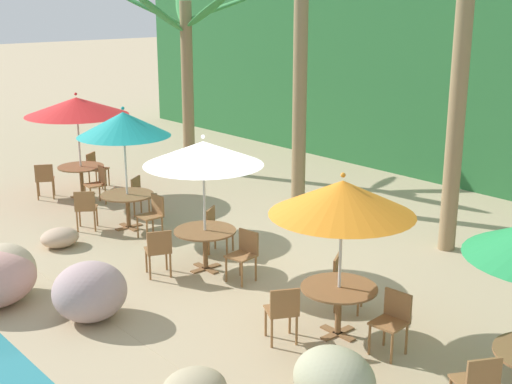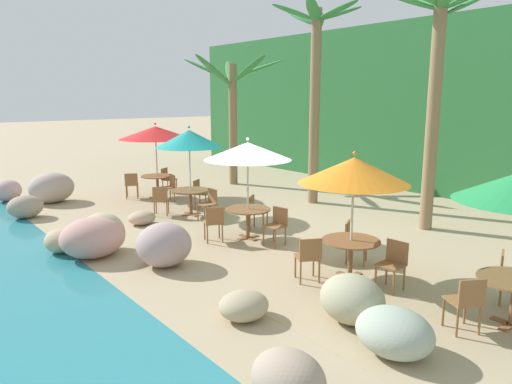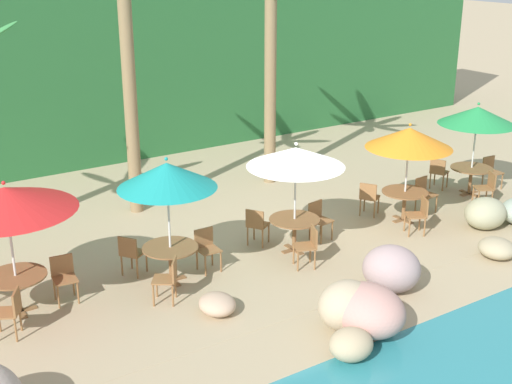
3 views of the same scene
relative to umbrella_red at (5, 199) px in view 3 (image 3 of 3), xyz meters
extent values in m
plane|color=tan|center=(5.88, -0.29, -2.19)|extent=(120.00, 120.00, 0.00)
cube|color=tan|center=(5.88, -0.29, -2.19)|extent=(18.00, 5.20, 0.01)
cube|color=#286633|center=(5.88, 8.71, 0.81)|extent=(28.00, 2.40, 6.00)
ellipsoid|color=tan|center=(2.98, -2.01, -2.01)|extent=(0.65, 0.75, 0.37)
ellipsoid|color=tan|center=(4.60, -3.69, -1.75)|extent=(1.07, 0.95, 0.88)
ellipsoid|color=tan|center=(9.14, -3.23, -1.97)|extent=(0.74, 0.80, 0.44)
ellipsoid|color=tan|center=(4.04, -4.45, -1.93)|extent=(0.75, 0.67, 0.52)
ellipsoid|color=tan|center=(4.80, -3.99, -1.76)|extent=(1.19, 1.38, 0.87)
ellipsoid|color=#B09393|center=(6.23, -3.06, -1.74)|extent=(1.10, 1.12, 0.89)
ellipsoid|color=tan|center=(10.24, -2.00, -1.82)|extent=(1.04, 0.90, 0.75)
cylinder|color=silver|center=(0.00, 0.00, -1.04)|extent=(0.04, 0.04, 2.29)
cone|color=red|center=(0.00, 0.00, 0.00)|extent=(2.43, 2.43, 0.42)
sphere|color=red|center=(0.00, 0.00, 0.29)|extent=(0.07, 0.07, 0.07)
cube|color=brown|center=(0.00, 0.00, -2.18)|extent=(0.60, 0.12, 0.03)
cube|color=brown|center=(0.00, 0.00, -2.18)|extent=(0.12, 0.60, 0.03)
cylinder|color=brown|center=(0.00, 0.00, -1.82)|extent=(0.09, 0.09, 0.71)
cylinder|color=brown|center=(0.00, 0.00, -1.47)|extent=(1.10, 1.10, 0.03)
cylinder|color=olive|center=(1.00, -0.30, -1.97)|extent=(0.04, 0.04, 0.45)
cylinder|color=olive|center=(0.65, -0.25, -1.97)|extent=(0.04, 0.04, 0.45)
cylinder|color=olive|center=(1.04, 0.06, -1.97)|extent=(0.04, 0.04, 0.45)
cylinder|color=olive|center=(0.69, 0.10, -1.97)|extent=(0.04, 0.04, 0.45)
cube|color=olive|center=(0.84, -0.10, -1.73)|extent=(0.47, 0.47, 0.03)
cube|color=olive|center=(0.87, 0.10, -1.53)|extent=(0.42, 0.08, 0.42)
cylinder|color=olive|center=(-0.32, -0.99, -1.97)|extent=(0.04, 0.04, 0.45)
cylinder|color=olive|center=(-0.16, -0.68, -1.97)|extent=(0.04, 0.04, 0.45)
cube|color=olive|center=(-0.40, -0.75, -1.73)|extent=(0.57, 0.57, 0.03)
cube|color=olive|center=(-0.22, -0.84, -1.53)|extent=(0.23, 0.39, 0.42)
cylinder|color=silver|center=(2.86, -0.41, -1.04)|extent=(0.04, 0.04, 2.31)
cone|color=teal|center=(2.86, -0.41, 0.02)|extent=(1.90, 1.90, 0.50)
sphere|color=teal|center=(2.86, -0.41, 0.34)|extent=(0.07, 0.07, 0.07)
cube|color=brown|center=(2.86, -0.41, -2.18)|extent=(0.60, 0.12, 0.03)
cube|color=brown|center=(2.86, -0.41, -2.18)|extent=(0.12, 0.60, 0.03)
cylinder|color=brown|center=(2.86, -0.41, -1.82)|extent=(0.09, 0.09, 0.71)
cylinder|color=brown|center=(2.86, -0.41, -1.47)|extent=(1.10, 1.10, 0.03)
cylinder|color=olive|center=(3.89, -0.59, -1.97)|extent=(0.04, 0.04, 0.45)
cylinder|color=olive|center=(3.53, -0.59, -1.97)|extent=(0.04, 0.04, 0.45)
cylinder|color=olive|center=(3.89, -0.24, -1.97)|extent=(0.04, 0.04, 0.45)
cylinder|color=olive|center=(3.54, -0.23, -1.97)|extent=(0.04, 0.04, 0.45)
cube|color=olive|center=(3.71, -0.41, -1.73)|extent=(0.42, 0.42, 0.03)
cube|color=olive|center=(3.71, -0.21, -1.53)|extent=(0.42, 0.04, 0.42)
cylinder|color=olive|center=(2.43, 0.54, -1.97)|extent=(0.04, 0.04, 0.45)
cylinder|color=olive|center=(2.63, 0.25, -1.97)|extent=(0.04, 0.04, 0.45)
cylinder|color=olive|center=(2.14, 0.34, -1.97)|extent=(0.04, 0.04, 0.45)
cylinder|color=olive|center=(2.34, 0.05, -1.97)|extent=(0.04, 0.04, 0.45)
cube|color=olive|center=(2.39, 0.30, -1.73)|extent=(0.58, 0.58, 0.03)
cube|color=olive|center=(2.22, 0.19, -1.53)|extent=(0.27, 0.37, 0.42)
cylinder|color=olive|center=(2.13, -1.15, -1.97)|extent=(0.04, 0.04, 0.45)
cylinder|color=olive|center=(2.33, -0.85, -1.97)|extent=(0.04, 0.04, 0.45)
cylinder|color=olive|center=(2.42, -1.35, -1.97)|extent=(0.04, 0.04, 0.45)
cylinder|color=olive|center=(2.62, -1.06, -1.97)|extent=(0.04, 0.04, 0.45)
cube|color=olive|center=(2.37, -1.10, -1.73)|extent=(0.58, 0.58, 0.03)
cube|color=olive|center=(2.54, -1.22, -1.53)|extent=(0.27, 0.36, 0.42)
cylinder|color=silver|center=(5.76, -0.55, -1.08)|extent=(0.04, 0.04, 2.23)
cone|color=white|center=(5.76, -0.55, -0.07)|extent=(2.08, 2.08, 0.41)
sphere|color=white|center=(5.76, -0.55, 0.22)|extent=(0.07, 0.07, 0.07)
cube|color=brown|center=(5.76, -0.55, -2.18)|extent=(0.60, 0.12, 0.03)
cube|color=brown|center=(5.76, -0.55, -2.18)|extent=(0.12, 0.60, 0.03)
cylinder|color=brown|center=(5.76, -0.55, -1.82)|extent=(0.09, 0.09, 0.71)
cylinder|color=brown|center=(5.76, -0.55, -1.47)|extent=(1.10, 1.10, 0.03)
cylinder|color=olive|center=(6.81, -0.58, -1.97)|extent=(0.04, 0.04, 0.45)
cylinder|color=olive|center=(6.45, -0.63, -1.97)|extent=(0.04, 0.04, 0.45)
cylinder|color=olive|center=(6.75, -0.22, -1.97)|extent=(0.04, 0.04, 0.45)
cylinder|color=olive|center=(6.40, -0.28, -1.97)|extent=(0.04, 0.04, 0.45)
cube|color=olive|center=(6.60, -0.43, -1.73)|extent=(0.48, 0.48, 0.03)
cube|color=olive|center=(6.57, -0.23, -1.53)|extent=(0.42, 0.10, 0.42)
cylinder|color=olive|center=(5.35, 0.40, -1.97)|extent=(0.04, 0.04, 0.45)
cylinder|color=olive|center=(5.54, 0.11, -1.97)|extent=(0.04, 0.04, 0.45)
cylinder|color=olive|center=(5.05, 0.21, -1.97)|extent=(0.04, 0.04, 0.45)
cylinder|color=olive|center=(5.24, -0.09, -1.97)|extent=(0.04, 0.04, 0.45)
cube|color=olive|center=(5.30, 0.16, -1.73)|extent=(0.58, 0.58, 0.03)
cube|color=olive|center=(5.13, 0.05, -1.53)|extent=(0.26, 0.37, 0.42)
cylinder|color=olive|center=(5.21, -1.44, -1.97)|extent=(0.04, 0.04, 0.45)
cylinder|color=olive|center=(5.34, -1.11, -1.97)|extent=(0.04, 0.04, 0.45)
cylinder|color=olive|center=(5.54, -1.57, -1.97)|extent=(0.04, 0.04, 0.45)
cylinder|color=olive|center=(5.68, -1.24, -1.97)|extent=(0.04, 0.04, 0.45)
cube|color=olive|center=(5.44, -1.34, -1.73)|extent=(0.55, 0.55, 0.03)
cube|color=olive|center=(5.63, -1.41, -1.53)|extent=(0.19, 0.40, 0.42)
cylinder|color=silver|center=(9.01, -0.59, -1.11)|extent=(0.04, 0.04, 2.16)
cone|color=orange|center=(9.01, -0.59, -0.13)|extent=(2.04, 2.04, 0.48)
sphere|color=orange|center=(9.01, -0.59, 0.19)|extent=(0.07, 0.07, 0.07)
cube|color=brown|center=(9.01, -0.59, -2.18)|extent=(0.60, 0.12, 0.03)
cube|color=brown|center=(9.01, -0.59, -2.18)|extent=(0.12, 0.60, 0.03)
cylinder|color=brown|center=(9.01, -0.59, -1.82)|extent=(0.09, 0.09, 0.71)
cylinder|color=brown|center=(9.01, -0.59, -1.47)|extent=(1.10, 1.10, 0.03)
cylinder|color=olive|center=(10.05, -0.67, -1.97)|extent=(0.04, 0.04, 0.45)
cylinder|color=olive|center=(9.69, -0.71, -1.97)|extent=(0.04, 0.04, 0.45)
cylinder|color=olive|center=(10.01, -0.32, -1.97)|extent=(0.04, 0.04, 0.45)
cylinder|color=olive|center=(9.66, -0.35, -1.97)|extent=(0.04, 0.04, 0.45)
cube|color=olive|center=(9.85, -0.51, -1.73)|extent=(0.46, 0.46, 0.03)
cube|color=olive|center=(9.83, -0.31, -1.53)|extent=(0.42, 0.08, 0.42)
cylinder|color=olive|center=(8.61, 0.37, -1.97)|extent=(0.04, 0.04, 0.45)
cylinder|color=olive|center=(8.80, 0.07, -1.97)|extent=(0.04, 0.04, 0.45)
cylinder|color=olive|center=(8.31, 0.19, -1.97)|extent=(0.04, 0.04, 0.45)
cylinder|color=olive|center=(8.50, -0.12, -1.97)|extent=(0.04, 0.04, 0.45)
cube|color=olive|center=(8.56, 0.13, -1.73)|extent=(0.58, 0.58, 0.03)
cube|color=olive|center=(8.39, 0.02, -1.53)|extent=(0.25, 0.38, 0.42)
cylinder|color=olive|center=(8.37, -1.42, -1.97)|extent=(0.04, 0.04, 0.45)
cylinder|color=olive|center=(8.54, -1.10, -1.97)|extent=(0.04, 0.04, 0.45)
cylinder|color=olive|center=(8.69, -1.59, -1.97)|extent=(0.04, 0.04, 0.45)
cylinder|color=olive|center=(8.85, -1.27, -1.97)|extent=(0.04, 0.04, 0.45)
cube|color=olive|center=(8.61, -1.34, -1.73)|extent=(0.57, 0.57, 0.03)
cube|color=olive|center=(8.79, -1.44, -1.53)|extent=(0.23, 0.39, 0.42)
cylinder|color=silver|center=(11.83, -0.20, -1.07)|extent=(0.04, 0.04, 2.25)
cone|color=#238E47|center=(11.83, -0.20, -0.05)|extent=(1.99, 1.99, 0.46)
sphere|color=#238E47|center=(11.83, -0.20, 0.26)|extent=(0.07, 0.07, 0.07)
cube|color=brown|center=(11.83, -0.20, -2.18)|extent=(0.60, 0.12, 0.03)
cube|color=brown|center=(11.83, -0.20, -2.18)|extent=(0.12, 0.60, 0.03)
cylinder|color=brown|center=(11.83, -0.20, -1.82)|extent=(0.09, 0.09, 0.71)
cylinder|color=brown|center=(11.83, -0.20, -1.47)|extent=(1.10, 1.10, 0.03)
cylinder|color=olive|center=(12.84, -0.44, -1.97)|extent=(0.04, 0.04, 0.45)
cylinder|color=olive|center=(12.49, -0.42, -1.97)|extent=(0.04, 0.04, 0.45)
cylinder|color=olive|center=(12.86, -0.08, -1.97)|extent=(0.04, 0.04, 0.45)
cylinder|color=olive|center=(12.51, -0.06, -1.97)|extent=(0.04, 0.04, 0.45)
cube|color=olive|center=(12.68, -0.25, -1.73)|extent=(0.44, 0.44, 0.03)
cube|color=olive|center=(12.69, -0.05, -1.53)|extent=(0.42, 0.06, 0.42)
cylinder|color=olive|center=(11.58, 0.81, -1.97)|extent=(0.04, 0.04, 0.45)
cylinder|color=olive|center=(11.72, 0.49, -1.97)|extent=(0.04, 0.04, 0.45)
cylinder|color=olive|center=(11.25, 0.67, -1.97)|extent=(0.04, 0.04, 0.45)
cylinder|color=olive|center=(11.39, 0.34, -1.97)|extent=(0.04, 0.04, 0.45)
cube|color=olive|center=(11.49, 0.58, -1.73)|extent=(0.55, 0.55, 0.03)
cube|color=olive|center=(11.30, 0.50, -1.53)|extent=(0.20, 0.40, 0.42)
cylinder|color=olive|center=(11.19, -1.03, -1.97)|extent=(0.04, 0.04, 0.45)
cylinder|color=olive|center=(11.35, -0.71, -1.97)|extent=(0.04, 0.04, 0.45)
cylinder|color=olive|center=(11.50, -1.19, -1.97)|extent=(0.04, 0.04, 0.45)
cylinder|color=olive|center=(11.67, -0.88, -1.97)|extent=(0.04, 0.04, 0.45)
cube|color=olive|center=(11.43, -0.95, -1.73)|extent=(0.57, 0.57, 0.03)
cube|color=olive|center=(11.60, -1.04, -1.53)|extent=(0.23, 0.39, 0.42)
cylinder|color=olive|center=(3.88, 3.54, 0.81)|extent=(0.32, 0.32, 6.00)
cylinder|color=olive|center=(7.95, 3.60, 0.73)|extent=(0.32, 0.32, 5.83)
camera|label=1|loc=(15.20, -7.46, 2.55)|focal=49.09mm
camera|label=2|loc=(14.70, -7.41, 1.22)|focal=33.81mm
camera|label=3|loc=(-2.50, -11.63, 4.11)|focal=48.57mm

